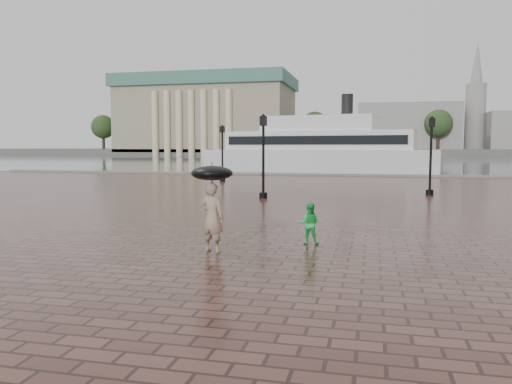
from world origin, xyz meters
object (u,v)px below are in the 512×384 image
adult_pedestrian (212,217)px  ferry_near (319,149)px  child_pedestrian (309,224)px  street_lamps (297,154)px

adult_pedestrian → ferry_near: 42.72m
adult_pedestrian → child_pedestrian: size_ratio=1.56×
adult_pedestrian → ferry_near: size_ratio=0.07×
child_pedestrian → ferry_near: (-4.11, 41.02, 1.92)m
ferry_near → street_lamps: bearing=-78.1°
child_pedestrian → ferry_near: ferry_near is taller
street_lamps → ferry_near: bearing=92.6°
street_lamps → adult_pedestrian: 19.29m
street_lamps → ferry_near: 23.46m
child_pedestrian → adult_pedestrian: bearing=35.3°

